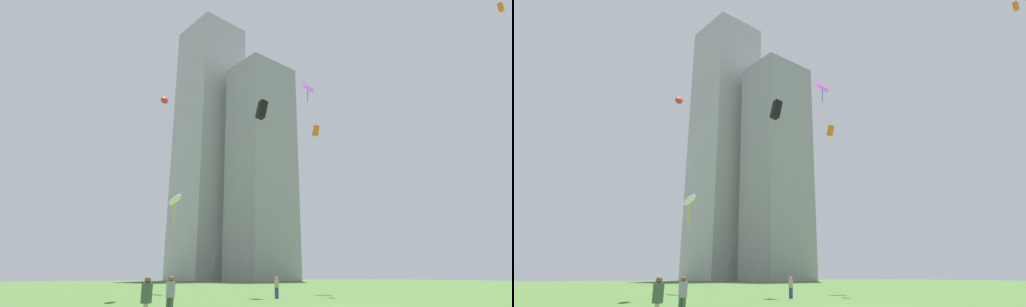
% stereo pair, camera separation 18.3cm
% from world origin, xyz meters
% --- Properties ---
extents(person_standing_0, '(0.40, 0.40, 1.78)m').
position_xyz_m(person_standing_0, '(-11.28, -0.09, 1.03)').
color(person_standing_0, '#3F593F').
rests_on(person_standing_0, ground).
extents(person_standing_1, '(0.38, 0.38, 1.73)m').
position_xyz_m(person_standing_1, '(1.07, 11.30, 1.00)').
color(person_standing_1, '#1E478C').
rests_on(person_standing_1, ground).
extents(person_standing_2, '(0.39, 0.39, 1.77)m').
position_xyz_m(person_standing_2, '(-13.07, -3.31, 1.02)').
color(person_standing_2, tan).
rests_on(person_standing_2, ground).
extents(kite_flying_0, '(6.16, 2.84, 21.37)m').
position_xyz_m(kite_flying_0, '(3.33, 17.88, 20.17)').
color(kite_flying_0, silver).
rests_on(kite_flying_0, ground).
extents(kite_flying_1, '(3.35, 4.17, 18.50)m').
position_xyz_m(kite_flying_1, '(9.24, 15.58, 17.69)').
color(kite_flying_1, silver).
rests_on(kite_flying_1, ground).
extents(kite_flying_2, '(4.22, 3.96, 10.85)m').
position_xyz_m(kite_flying_2, '(-4.13, 25.26, 10.12)').
color(kite_flying_2, silver).
rests_on(kite_flying_2, ground).
extents(kite_flying_4, '(4.23, 4.52, 20.12)m').
position_xyz_m(kite_flying_4, '(-7.80, 18.58, 19.19)').
color(kite_flying_4, silver).
rests_on(kite_flying_4, ground).
extents(kite_flying_5, '(8.87, 5.57, 32.41)m').
position_xyz_m(kite_flying_5, '(26.50, 1.97, 31.47)').
color(kite_flying_5, silver).
rests_on(kite_flying_5, ground).
extents(kite_flying_6, '(9.49, 6.21, 29.08)m').
position_xyz_m(kite_flying_6, '(13.76, 23.10, 27.79)').
color(kite_flying_6, silver).
rests_on(kite_flying_6, ground).
extents(distant_highrise_0, '(24.24, 21.87, 80.31)m').
position_xyz_m(distant_highrise_0, '(49.59, 102.42, 40.15)').
color(distant_highrise_0, '#939399').
rests_on(distant_highrise_0, ground).
extents(distant_highrise_1, '(25.66, 26.71, 107.61)m').
position_xyz_m(distant_highrise_1, '(36.66, 125.10, 53.81)').
color(distant_highrise_1, '#A8A8AD').
rests_on(distant_highrise_1, ground).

